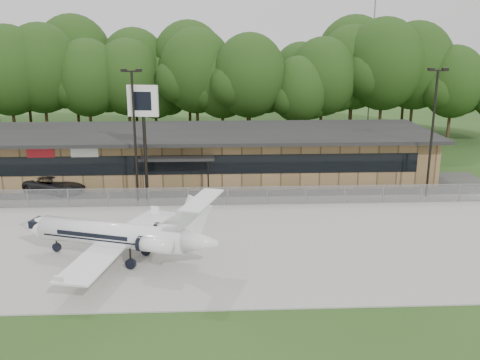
{
  "coord_description": "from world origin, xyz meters",
  "views": [
    {
      "loc": [
        1.16,
        -23.84,
        12.8
      ],
      "look_at": [
        2.8,
        12.0,
        2.88
      ],
      "focal_mm": 40.0,
      "sensor_mm": 36.0,
      "label": 1
    }
  ],
  "objects_px": {
    "terminal": "(203,153)",
    "business_jet": "(119,236)",
    "pole_sign": "(143,113)",
    "suv": "(55,184)"
  },
  "relations": [
    {
      "from": "terminal",
      "to": "business_jet",
      "type": "relative_size",
      "value": 3.25
    },
    {
      "from": "business_jet",
      "to": "pole_sign",
      "type": "distance_m",
      "value": 12.88
    },
    {
      "from": "terminal",
      "to": "business_jet",
      "type": "xyz_separation_m",
      "value": [
        -4.44,
        -18.86,
        -0.64
      ]
    },
    {
      "from": "terminal",
      "to": "suv",
      "type": "height_order",
      "value": "terminal"
    },
    {
      "from": "pole_sign",
      "to": "suv",
      "type": "bearing_deg",
      "value": 173.74
    },
    {
      "from": "terminal",
      "to": "pole_sign",
      "type": "relative_size",
      "value": 4.55
    },
    {
      "from": "terminal",
      "to": "pole_sign",
      "type": "height_order",
      "value": "pole_sign"
    },
    {
      "from": "business_jet",
      "to": "pole_sign",
      "type": "relative_size",
      "value": 1.4
    },
    {
      "from": "terminal",
      "to": "business_jet",
      "type": "bearing_deg",
      "value": -103.26
    },
    {
      "from": "terminal",
      "to": "suv",
      "type": "bearing_deg",
      "value": -158.56
    }
  ]
}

